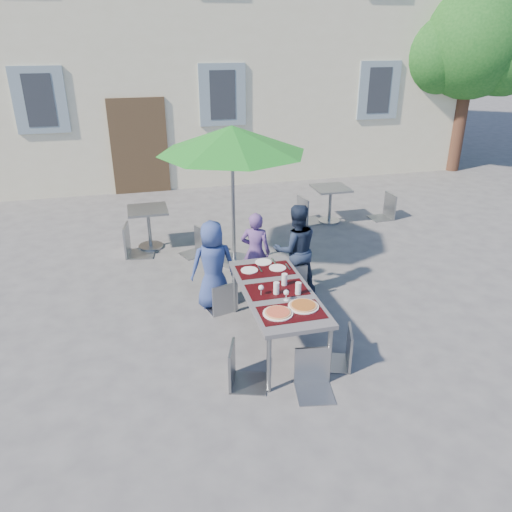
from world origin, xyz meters
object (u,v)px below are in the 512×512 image
object	(u,v)px
chair_3	(240,344)
chair_2	(289,260)
dining_table	(277,294)
child_2	(296,250)
pizza_near_right	(303,306)
bg_chair_r_0	(195,227)
cafe_table_0	(149,221)
cafe_table_1	(330,199)
chair_1	(267,258)
chair_5	(315,349)
bg_chair_l_0	(131,221)
child_0	(213,265)
bg_chair_l_1	(308,194)
pizza_near_left	(278,313)
bg_chair_r_1	(387,192)
chair_0	(222,279)
chair_4	(343,327)
child_1	(255,252)
patio_umbrella	(232,141)

from	to	relation	value
chair_3	chair_2	bearing A→B (deg)	57.30
dining_table	child_2	world-z (taller)	child_2
pizza_near_right	bg_chair_r_0	distance (m)	3.55
chair_3	cafe_table_0	size ratio (longest dim) A/B	1.23
dining_table	cafe_table_1	world-z (taller)	dining_table
chair_1	chair_5	size ratio (longest dim) A/B	1.19
dining_table	cafe_table_0	bearing A→B (deg)	110.98
chair_1	bg_chair_l_0	world-z (taller)	chair_1
child_0	bg_chair_l_1	size ratio (longest dim) A/B	1.24
chair_1	child_0	bearing A→B (deg)	-177.09
pizza_near_left	cafe_table_1	world-z (taller)	pizza_near_left
pizza_near_right	chair_5	bearing A→B (deg)	-92.99
chair_3	cafe_table_1	distance (m)	5.40
dining_table	cafe_table_1	size ratio (longest dim) A/B	2.54
chair_5	bg_chair_l_0	size ratio (longest dim) A/B	0.85
chair_5	bg_chair_r_1	bearing A→B (deg)	54.95
child_2	bg_chair_l_1	world-z (taller)	child_2
chair_5	cafe_table_0	distance (m)	4.64
chair_0	cafe_table_0	xyz separation A→B (m)	(-0.83, 2.54, 0.00)
pizza_near_left	bg_chair_l_0	xyz separation A→B (m)	(-1.47, 3.75, -0.15)
dining_table	child_2	bearing A→B (deg)	62.34
bg_chair_l_0	chair_4	bearing A→B (deg)	-59.70
child_2	bg_chair_r_1	size ratio (longest dim) A/B	1.41
pizza_near_left	bg_chair_r_0	xyz separation A→B (m)	(-0.41, 3.54, -0.27)
chair_3	chair_0	bearing A→B (deg)	86.33
child_1	cafe_table_0	distance (m)	2.47
chair_1	bg_chair_r_0	distance (m)	1.99
child_1	chair_0	world-z (taller)	child_1
patio_umbrella	cafe_table_1	xyz separation A→B (m)	(2.29, 1.47, -1.55)
child_2	chair_3	bearing A→B (deg)	58.19
bg_chair_l_0	chair_2	bearing A→B (deg)	-45.70
child_0	bg_chair_l_1	xyz separation A→B (m)	(2.41, 2.87, -0.03)
child_2	dining_table	bearing A→B (deg)	63.88
chair_3	chair_4	xyz separation A→B (m)	(1.20, 0.06, -0.01)
chair_3	bg_chair_r_0	bearing A→B (deg)	89.46
child_1	cafe_table_0	size ratio (longest dim) A/B	1.65
child_1	bg_chair_l_1	xyz separation A→B (m)	(1.72, 2.53, -0.01)
chair_4	cafe_table_1	world-z (taller)	chair_4
chair_4	patio_umbrella	world-z (taller)	patio_umbrella
chair_0	chair_1	distance (m)	0.76
dining_table	bg_chair_r_0	distance (m)	3.05
bg_chair_r_0	bg_chair_l_1	world-z (taller)	bg_chair_l_1
dining_table	chair_3	size ratio (longest dim) A/B	2.07
pizza_near_left	child_1	world-z (taller)	child_1
pizza_near_right	chair_2	size ratio (longest dim) A/B	0.33
cafe_table_0	chair_5	bearing A→B (deg)	-71.56
pizza_near_right	chair_0	bearing A→B (deg)	115.39
cafe_table_1	bg_chair_r_0	bearing A→B (deg)	-162.15
cafe_table_1	bg_chair_r_1	size ratio (longest dim) A/B	0.75
pizza_near_right	bg_chair_l_0	bearing A→B (deg)	115.98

